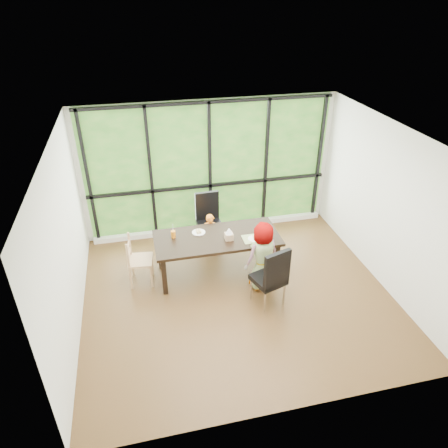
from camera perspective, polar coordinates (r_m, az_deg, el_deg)
The scene contains 22 objects.
ground at distance 6.97m, azimuth 1.82°, elevation -9.67°, with size 5.00×5.00×0.00m, color black.
back_wall at distance 8.15m, azimuth -2.05°, elevation 7.79°, with size 5.00×5.00×0.00m, color silver.
foliage_backdrop at distance 8.13m, azimuth -2.02°, elevation 7.74°, with size 4.80×0.02×2.65m, color #234B19.
window_mullions at distance 8.10m, azimuth -1.97°, elevation 7.63°, with size 4.80×0.06×2.65m, color black, non-canonical shape.
window_sill at distance 8.65m, azimuth -1.76°, elevation -0.42°, with size 4.80×0.12×0.10m, color silver.
dining_table at distance 7.22m, azimuth -0.96°, elevation -4.32°, with size 2.14×0.95×0.75m, color black.
chair_window_leather at distance 7.87m, azimuth -2.03°, elevation 0.33°, with size 0.46×0.46×1.08m, color black.
chair_interior_leather at distance 6.51m, azimuth 6.22°, elevation -7.11°, with size 0.46×0.46×1.08m, color black.
chair_end_beech at distance 7.10m, azimuth -11.55°, elevation -4.97°, with size 0.42×0.40×0.90m, color tan.
child_toddler at distance 7.65m, azimuth -1.86°, elevation -1.60°, with size 0.31×0.21×0.86m, color orange.
child_older at distance 6.80m, azimuth 5.21°, elevation -4.47°, with size 0.60×0.39×1.22m, color gray.
placemat at distance 6.98m, azimuth 4.24°, elevation -2.01°, with size 0.39×0.29×0.01m, color tan.
plate_far at distance 7.13m, azimuth -3.55°, elevation -1.18°, with size 0.23×0.23×0.01m, color white.
plate_near at distance 6.96m, azimuth 4.24°, elevation -2.07°, with size 0.22×0.22×0.01m, color white.
orange_cup at distance 7.01m, azimuth -7.07°, elevation -1.42°, with size 0.08×0.08×0.13m, color orange.
green_cup at distance 6.94m, azimuth 6.43°, elevation -1.71°, with size 0.08×0.08×0.13m, color green.
tissue_box at distance 6.91m, azimuth 0.69°, elevation -1.74°, with size 0.14×0.14×0.12m, color tan.
crepe_rolls_far at distance 7.12m, azimuth -3.56°, elevation -1.00°, with size 0.10×0.12×0.04m, color tan, non-canonical shape.
crepe_rolls_near at distance 6.95m, azimuth 4.25°, elevation -1.89°, with size 0.05×0.12×0.04m, color tan, non-canonical shape.
straw_white at distance 6.96m, azimuth -7.13°, elevation -0.70°, with size 0.01×0.01×0.20m, color white.
straw_pink at distance 6.89m, azimuth 6.48°, elevation -0.95°, with size 0.01×0.01×0.20m, color pink.
tissue at distance 6.85m, azimuth 0.70°, elevation -0.94°, with size 0.12×0.12×0.11m, color white.
Camera 1 is at (-1.41, -5.14, 4.50)m, focal length 32.83 mm.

